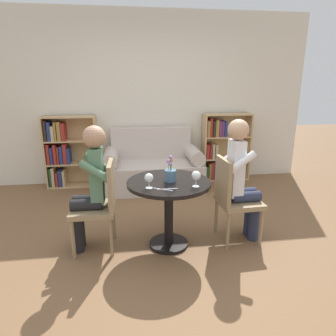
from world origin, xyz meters
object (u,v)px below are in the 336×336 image
at_px(bookshelf_left, 65,152).
at_px(wine_glass_left, 149,178).
at_px(person_right, 242,178).
at_px(couch, 153,168).
at_px(chair_left, 100,202).
at_px(person_left, 90,185).
at_px(flower_vase, 170,174).
at_px(bookshelf_right, 220,147).
at_px(wine_glass_right, 196,176).
at_px(chair_right, 233,196).

relative_size(bookshelf_left, wine_glass_left, 7.98).
distance_m(person_right, wine_glass_left, 0.99).
bearing_deg(couch, chair_left, -111.21).
distance_m(person_left, person_right, 1.52).
xyz_separation_m(person_left, flower_vase, (0.78, -0.05, 0.10)).
height_order(chair_left, person_left, person_left).
xyz_separation_m(bookshelf_right, wine_glass_left, (-1.37, -2.23, 0.24)).
bearing_deg(wine_glass_right, chair_left, 165.25).
relative_size(chair_right, flower_vase, 3.49).
distance_m(chair_right, person_right, 0.21).
bearing_deg(wine_glass_left, chair_left, 154.99).
height_order(couch, person_left, person_left).
bearing_deg(chair_right, bookshelf_left, 42.59).
height_order(person_right, wine_glass_left, person_right).
bearing_deg(person_right, person_left, 86.64).
xyz_separation_m(chair_left, wine_glass_right, (0.90, -0.24, 0.31)).
bearing_deg(person_left, chair_left, 88.97).
relative_size(person_left, flower_vase, 4.85).
height_order(person_right, wine_glass_right, person_right).
distance_m(couch, chair_right, 1.90).
relative_size(bookshelf_left, wine_glass_right, 7.45).
bearing_deg(flower_vase, bookshelf_right, 60.76).
relative_size(couch, bookshelf_left, 1.34).
bearing_deg(wine_glass_left, couch, 84.02).
height_order(wine_glass_right, flower_vase, flower_vase).
xyz_separation_m(person_right, wine_glass_right, (-0.53, -0.22, 0.11)).
bearing_deg(couch, wine_glass_left, -95.98).
bearing_deg(wine_glass_right, chair_right, 25.63).
height_order(chair_left, wine_glass_right, chair_left).
bearing_deg(bookshelf_right, wine_glass_left, -121.67).
relative_size(bookshelf_left, chair_right, 1.25).
height_order(bookshelf_right, person_right, person_right).
relative_size(bookshelf_left, person_left, 0.90).
height_order(bookshelf_right, chair_left, bookshelf_right).
bearing_deg(wine_glass_right, person_right, 22.56).
bearing_deg(flower_vase, chair_left, 175.83).
xyz_separation_m(chair_right, wine_glass_left, (-0.88, -0.20, 0.30)).
distance_m(chair_left, person_left, 0.20).
height_order(bookshelf_right, wine_glass_right, bookshelf_right).
distance_m(chair_left, chair_right, 1.35).
bearing_deg(chair_left, chair_right, 90.53).
bearing_deg(person_right, wine_glass_left, 99.27).
bearing_deg(flower_vase, bookshelf_left, 123.95).
relative_size(chair_left, person_right, 0.70).
relative_size(bookshelf_right, chair_right, 1.25).
relative_size(chair_left, chair_right, 1.00).
xyz_separation_m(couch, wine_glass_left, (-0.21, -1.96, 0.48)).
bearing_deg(chair_left, person_right, 90.85).
xyz_separation_m(couch, bookshelf_left, (-1.37, 0.26, 0.25)).
distance_m(couch, bookshelf_right, 1.22).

